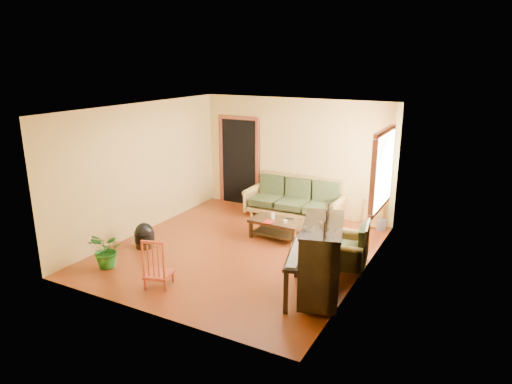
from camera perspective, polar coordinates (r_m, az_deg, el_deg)
The scene contains 16 objects.
floor at distance 8.54m, azimuth -1.98°, elevation -7.23°, with size 5.00×5.00×0.00m, color #58200B.
doorway at distance 10.97m, azimuth -2.11°, elevation 3.74°, with size 1.08×0.16×2.05m, color black.
window at distance 8.47m, azimuth 15.56°, elevation 2.66°, with size 0.12×1.36×1.46m, color white.
sofa at distance 10.04m, azimuth 4.70°, elevation -0.85°, with size 2.14×0.90×0.92m, color olive.
coffee_table at distance 9.01m, azimuth 2.65°, elevation -4.64°, with size 1.05×0.57×0.38m, color black.
armchair at distance 7.83m, azimuth 11.15°, elevation -6.48°, with size 0.79×0.83×0.83m, color olive.
piano at distance 6.78m, azimuth 8.20°, elevation -8.52°, with size 0.78×1.32×1.17m, color black.
footstool at distance 8.84m, azimuth -13.76°, elevation -5.63°, with size 0.37×0.37×0.35m, color black.
red_chair at distance 7.25m, azimuth -12.17°, elevation -8.55°, with size 0.38×0.42×0.81m, color #9C311C.
leaning_frame at distance 9.85m, azimuth 14.36°, elevation -2.64°, with size 0.44×0.10×0.59m, color gold.
ceramic_crock at distance 9.80m, azimuth 15.40°, elevation -3.93°, with size 0.19×0.19×0.24m, color #34469E.
potted_plant at distance 8.13m, azimuth -18.11°, elevation -6.93°, with size 0.57×0.49×0.63m, color #1A5D1A.
book at distance 8.83m, azimuth 1.08°, elevation -3.69°, with size 0.17×0.23×0.02m, color maroon.
candle at distance 8.98m, azimuth 2.11°, elevation -3.01°, with size 0.07×0.07×0.12m, color white.
glass_jar at distance 8.79m, azimuth 3.67°, elevation -3.68°, with size 0.08×0.08×0.06m, color silver.
remote at distance 9.01m, azimuth 4.22°, elevation -3.34°, with size 0.16×0.04×0.02m, color black.
Camera 1 is at (3.95, -6.76, 3.41)m, focal length 32.00 mm.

